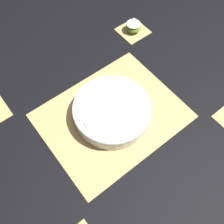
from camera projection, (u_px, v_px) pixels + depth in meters
ground_plane at (112, 116)px, 1.00m from camera, size 6.00×6.00×0.00m
bamboo_mat_center at (112, 116)px, 1.00m from camera, size 0.52×0.41×0.01m
coaster_mat_far_right at (133, 31)px, 1.23m from camera, size 0.13×0.13×0.01m
fruit_salad_bowl at (112, 111)px, 0.97m from camera, size 0.29×0.29×0.06m
apple_half at (133, 27)px, 1.21m from camera, size 0.07×0.07×0.04m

